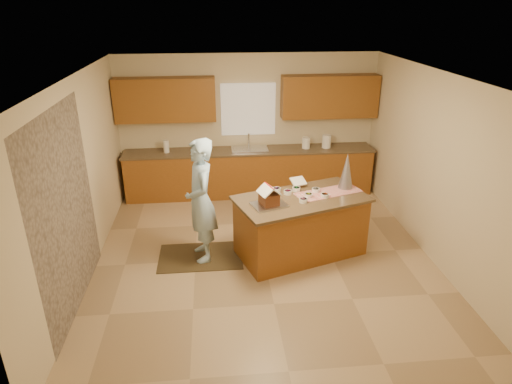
% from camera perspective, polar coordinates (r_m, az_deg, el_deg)
% --- Properties ---
extents(floor, '(5.50, 5.50, 0.00)m').
position_cam_1_polar(floor, '(6.82, 1.01, -8.37)').
color(floor, tan).
rests_on(floor, ground).
extents(ceiling, '(5.50, 5.50, 0.00)m').
position_cam_1_polar(ceiling, '(5.87, 1.21, 14.66)').
color(ceiling, silver).
rests_on(ceiling, floor).
extents(wall_back, '(5.50, 5.50, 0.00)m').
position_cam_1_polar(wall_back, '(8.82, -1.01, 8.69)').
color(wall_back, beige).
rests_on(wall_back, floor).
extents(wall_front, '(5.50, 5.50, 0.00)m').
position_cam_1_polar(wall_front, '(3.81, 6.06, -12.74)').
color(wall_front, beige).
rests_on(wall_front, floor).
extents(wall_left, '(5.50, 5.50, 0.00)m').
position_cam_1_polar(wall_left, '(6.44, -21.60, 1.31)').
color(wall_left, beige).
rests_on(wall_left, floor).
extents(wall_right, '(5.50, 5.50, 0.00)m').
position_cam_1_polar(wall_right, '(6.96, 22.04, 2.84)').
color(wall_right, beige).
rests_on(wall_right, floor).
extents(stone_accent, '(0.00, 2.50, 2.50)m').
position_cam_1_polar(stone_accent, '(5.77, -23.20, -2.58)').
color(stone_accent, gray).
rests_on(stone_accent, wall_left).
extents(window_curtain, '(1.05, 0.03, 1.00)m').
position_cam_1_polar(window_curtain, '(8.72, -1.01, 10.55)').
color(window_curtain, white).
rests_on(window_curtain, wall_back).
extents(back_counter_base, '(4.80, 0.60, 0.88)m').
position_cam_1_polar(back_counter_base, '(8.82, -0.81, 2.47)').
color(back_counter_base, brown).
rests_on(back_counter_base, floor).
extents(back_counter_top, '(4.85, 0.63, 0.04)m').
position_cam_1_polar(back_counter_top, '(8.66, -0.82, 5.31)').
color(back_counter_top, brown).
rests_on(back_counter_top, back_counter_base).
extents(upper_cabinet_left, '(1.85, 0.35, 0.80)m').
position_cam_1_polar(upper_cabinet_left, '(8.54, -11.57, 11.52)').
color(upper_cabinet_left, brown).
rests_on(upper_cabinet_left, wall_back).
extents(upper_cabinet_right, '(1.85, 0.35, 0.80)m').
position_cam_1_polar(upper_cabinet_right, '(8.79, 9.42, 12.01)').
color(upper_cabinet_right, brown).
rests_on(upper_cabinet_right, wall_back).
extents(sink, '(0.70, 0.45, 0.12)m').
position_cam_1_polar(sink, '(8.67, -0.82, 5.25)').
color(sink, silver).
rests_on(sink, back_counter_top).
extents(faucet, '(0.03, 0.03, 0.28)m').
position_cam_1_polar(faucet, '(8.79, -0.93, 6.66)').
color(faucet, silver).
rests_on(faucet, back_counter_top).
extents(island_base, '(2.02, 1.44, 0.89)m').
position_cam_1_polar(island_base, '(6.75, 5.73, -4.50)').
color(island_base, brown).
rests_on(island_base, floor).
extents(island_top, '(2.12, 1.54, 0.04)m').
position_cam_1_polar(island_top, '(6.54, 5.89, -0.89)').
color(island_top, brown).
rests_on(island_top, island_base).
extents(table_runner, '(1.08, 0.67, 0.01)m').
position_cam_1_polar(table_runner, '(6.76, 9.27, -0.05)').
color(table_runner, '#AC0F0C').
rests_on(table_runner, island_top).
extents(baking_tray, '(0.55, 0.47, 0.03)m').
position_cam_1_polar(baking_tray, '(6.25, 1.67, -1.65)').
color(baking_tray, silver).
rests_on(baking_tray, island_top).
extents(cookbook, '(0.27, 0.24, 0.10)m').
position_cam_1_polar(cookbook, '(6.88, 5.45, 1.38)').
color(cookbook, white).
rests_on(cookbook, island_top).
extents(tinsel_tree, '(0.28, 0.28, 0.56)m').
position_cam_1_polar(tinsel_tree, '(6.87, 11.54, 2.67)').
color(tinsel_tree, silver).
rests_on(tinsel_tree, island_top).
extents(rug, '(1.25, 0.82, 0.01)m').
position_cam_1_polar(rug, '(6.88, -7.12, -8.22)').
color(rug, black).
rests_on(rug, floor).
extents(boy, '(0.56, 0.75, 1.85)m').
position_cam_1_polar(boy, '(6.44, -7.09, -1.14)').
color(boy, '#ACD4F4').
rests_on(boy, rug).
extents(canister_a, '(0.16, 0.16, 0.22)m').
position_cam_1_polar(canister_a, '(8.79, 6.45, 6.29)').
color(canister_a, white).
rests_on(canister_a, back_counter_top).
extents(canister_b, '(0.18, 0.18, 0.25)m').
position_cam_1_polar(canister_b, '(8.87, 9.04, 6.45)').
color(canister_b, white).
rests_on(canister_b, back_counter_top).
extents(canister_c, '(0.14, 0.14, 0.20)m').
position_cam_1_polar(canister_c, '(8.88, 8.98, 6.27)').
color(canister_c, white).
rests_on(canister_c, back_counter_top).
extents(paper_towel, '(0.11, 0.11, 0.24)m').
position_cam_1_polar(paper_towel, '(8.64, -11.45, 5.75)').
color(paper_towel, white).
rests_on(paper_towel, back_counter_top).
extents(gingerbread_house, '(0.35, 0.36, 0.29)m').
position_cam_1_polar(gingerbread_house, '(6.20, 1.68, -0.65)').
color(gingerbread_house, brown).
rests_on(gingerbread_house, baking_tray).
extents(candy_bowls, '(0.79, 0.54, 0.06)m').
position_cam_1_polar(candy_bowls, '(6.62, 5.90, -0.14)').
color(candy_bowls, green).
rests_on(candy_bowls, island_top).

